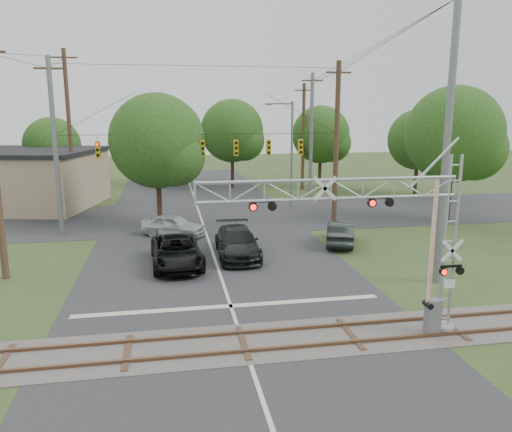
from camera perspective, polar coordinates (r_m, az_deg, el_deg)
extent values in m
plane|color=#344620|center=(16.52, -0.35, -17.45)|extent=(160.00, 160.00, 0.00)
cube|color=#2C2C2E|center=(25.62, -4.20, -6.51)|extent=(14.00, 90.00, 0.02)
cube|color=#2C2C2E|center=(39.11, -6.37, -0.08)|extent=(90.00, 12.00, 0.02)
cube|color=#4D4843|center=(18.26, -1.46, -14.35)|extent=(90.00, 3.20, 0.05)
cube|color=brown|center=(17.59, -1.09, -15.17)|extent=(90.00, 0.12, 0.14)
cube|color=brown|center=(18.87, -1.80, -13.21)|extent=(90.00, 0.12, 0.14)
cylinder|color=gray|center=(20.38, 20.55, -11.89)|extent=(0.83, 0.83, 0.28)
cube|color=silver|center=(19.48, 21.24, -7.24)|extent=(0.41, 0.03, 0.32)
cube|color=slate|center=(19.75, 19.53, -10.84)|extent=(0.51, 0.41, 1.38)
cube|color=#E93D0D|center=(18.77, 19.52, -2.99)|extent=(0.13, 0.08, 4.60)
cylinder|color=slate|center=(34.99, -21.96, 7.22)|extent=(0.32, 0.32, 11.50)
cylinder|color=#463120|center=(36.29, 9.16, 8.07)|extent=(0.36, 0.36, 11.50)
cylinder|color=black|center=(34.31, -6.15, 9.29)|extent=(19.00, 0.03, 0.03)
cube|color=gold|center=(34.56, -17.62, 7.24)|extent=(0.30, 0.30, 1.10)
cube|color=gold|center=(34.34, -13.81, 7.43)|extent=(0.30, 0.30, 1.10)
cube|color=gold|center=(34.28, -9.97, 7.59)|extent=(0.30, 0.30, 1.10)
cube|color=gold|center=(34.37, -6.12, 7.71)|extent=(0.30, 0.30, 1.10)
cube|color=gold|center=(34.60, -2.31, 7.79)|extent=(0.30, 0.30, 1.10)
cube|color=gold|center=(34.99, 1.44, 7.85)|extent=(0.30, 0.30, 1.10)
cube|color=gold|center=(35.52, 5.09, 7.86)|extent=(0.30, 0.30, 1.10)
imported|color=black|center=(26.85, -9.05, -4.05)|extent=(2.87, 5.72, 1.56)
imported|color=black|center=(28.24, -2.16, -3.03)|extent=(2.43, 5.67, 1.63)
imported|color=#B8BCC0|center=(33.24, -9.40, -1.06)|extent=(4.56, 3.42, 1.44)
imported|color=black|center=(31.24, 9.64, -1.86)|extent=(3.03, 4.77, 1.49)
cylinder|color=slate|center=(42.33, 4.10, 6.94)|extent=(0.20, 0.20, 8.88)
cylinder|color=slate|center=(41.94, 2.85, 12.71)|extent=(1.97, 0.12, 0.12)
cube|color=slate|center=(41.73, 1.50, 12.66)|extent=(0.59, 0.25, 0.15)
cylinder|color=#463120|center=(43.38, -20.52, 9.00)|extent=(0.34, 0.34, 12.89)
cube|color=#463120|center=(43.54, -21.09, 16.56)|extent=(2.00, 0.12, 0.12)
cylinder|color=slate|center=(47.67, 6.33, 9.05)|extent=(0.34, 0.34, 11.52)
cube|color=#463120|center=(47.69, 6.47, 15.14)|extent=(2.00, 0.12, 0.12)
cylinder|color=slate|center=(24.53, 21.01, 8.09)|extent=(0.34, 0.34, 13.59)
cylinder|color=#463120|center=(52.28, 5.42, 8.95)|extent=(0.34, 0.34, 10.84)
cube|color=#463120|center=(52.25, 5.52, 14.12)|extent=(2.00, 0.12, 0.12)
cylinder|color=#382319|center=(52.33, -22.00, 4.08)|extent=(0.36, 0.36, 3.46)
sphere|color=#1C4313|center=(52.05, -22.27, 7.50)|extent=(5.34, 5.34, 5.34)
cylinder|color=#382319|center=(36.27, -11.02, 2.26)|extent=(0.36, 0.36, 4.29)
sphere|color=#1C4313|center=(35.83, -11.27, 8.42)|extent=(6.63, 6.63, 6.63)
cylinder|color=#382319|center=(55.88, -9.41, 5.62)|extent=(0.36, 0.36, 4.21)
sphere|color=#1C4313|center=(55.59, -9.54, 9.54)|extent=(6.51, 6.51, 6.51)
cylinder|color=#382319|center=(53.63, -2.71, 5.54)|extent=(0.36, 0.36, 4.28)
sphere|color=#1C4313|center=(53.33, -2.76, 9.70)|extent=(6.61, 6.61, 6.61)
cylinder|color=#382319|center=(54.79, 7.31, 5.44)|extent=(0.36, 0.36, 3.98)
sphere|color=#1C4313|center=(54.51, 7.41, 9.22)|extent=(6.15, 6.15, 6.15)
cylinder|color=#382319|center=(40.02, 21.22, 2.76)|extent=(0.36, 0.36, 4.56)
sphere|color=#1C4313|center=(39.63, 21.68, 8.68)|extent=(7.04, 7.04, 7.04)
cylinder|color=#382319|center=(51.78, 17.81, 4.49)|extent=(0.36, 0.36, 3.80)
sphere|color=#1C4313|center=(51.48, 18.06, 8.30)|extent=(5.87, 5.87, 5.87)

